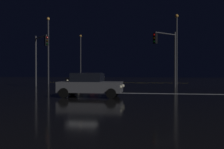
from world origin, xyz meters
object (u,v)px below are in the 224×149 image
sedan_black (79,79)px  traffic_signal_nw (40,51)px  traffic_signal_ne (167,49)px  streetlamp_left_far (81,54)px  sedan_white (97,77)px  streetlamp_left_near (48,46)px  streetlamp_right_near (177,44)px  sedan_red (89,78)px  sedan_gray_crossing (90,85)px

sedan_black → traffic_signal_nw: (-3.79, -2.31, 3.26)m
traffic_signal_ne → streetlamp_left_far: (-15.76, 22.14, 1.24)m
sedan_white → streetlamp_left_near: size_ratio=0.47×
sedan_white → streetlamp_left_far: 11.12m
traffic_signal_nw → traffic_signal_ne: bearing=0.4°
sedan_black → traffic_signal_ne: traffic_signal_ne is taller
sedan_black → streetlamp_right_near: 13.27m
traffic_signal_nw → streetlamp_left_far: bearing=94.5°
sedan_black → streetlamp_left_far: size_ratio=0.47×
sedan_black → traffic_signal_nw: traffic_signal_nw is taller
sedan_red → traffic_signal_ne: 13.38m
sedan_white → traffic_signal_nw: 14.40m
traffic_signal_ne → streetlamp_left_far: bearing=125.5°
traffic_signal_nw → streetlamp_right_near: streetlamp_right_near is taller
sedan_gray_crossing → traffic_signal_ne: size_ratio=0.72×
sedan_gray_crossing → traffic_signal_nw: 13.56m
sedan_gray_crossing → streetlamp_left_far: streetlamp_left_far is taller
sedan_gray_crossing → streetlamp_left_far: (-10.07, 32.44, 4.52)m
traffic_signal_ne → streetlamp_right_near: 6.46m
sedan_red → sedan_gray_crossing: size_ratio=1.00×
traffic_signal_ne → streetlamp_left_far: size_ratio=0.65×
streetlamp_left_far → streetlamp_left_near: (0.00, -16.00, 0.03)m
traffic_signal_nw → streetlamp_right_near: bearing=21.7°
sedan_white → sedan_red: bearing=-88.5°
sedan_white → streetlamp_right_near: 14.84m
sedan_white → traffic_signal_nw: (-3.54, -13.57, 3.26)m
sedan_gray_crossing → streetlamp_right_near: bearing=66.0°
sedan_white → traffic_signal_ne: (10.48, -13.46, 3.28)m
streetlamp_left_far → traffic_signal_ne: bearing=-54.5°
sedan_red → sedan_gray_crossing: same height
sedan_white → sedan_gray_crossing: size_ratio=1.00×
sedan_gray_crossing → streetlamp_right_near: streetlamp_right_near is taller
sedan_white → streetlamp_left_near: 10.11m
sedan_white → sedan_gray_crossing: same height
sedan_black → sedan_white: (-0.24, 11.27, 0.00)m
sedan_black → traffic_signal_nw: size_ratio=0.73×
streetlamp_left_far → sedan_black: bearing=-74.5°
streetlamp_left_far → sedan_white: bearing=-58.6°
streetlamp_left_near → traffic_signal_ne: bearing=-21.3°
streetlamp_right_near → streetlamp_left_near: size_ratio=0.98×
sedan_red → streetlamp_left_near: (-5.44, -1.71, 4.54)m
sedan_red → sedan_white: bearing=91.5°
sedan_red → streetlamp_right_near: size_ratio=0.48×
sedan_black → traffic_signal_ne: (10.23, -2.20, 3.28)m
sedan_white → traffic_signal_ne: 17.37m
sedan_gray_crossing → sedan_white: bearing=101.4°
traffic_signal_ne → traffic_signal_nw: traffic_signal_ne is taller
sedan_gray_crossing → streetlamp_left_near: size_ratio=0.47×
sedan_black → streetlamp_right_near: streetlamp_right_near is taller
sedan_red → streetlamp_right_near: bearing=-8.1°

